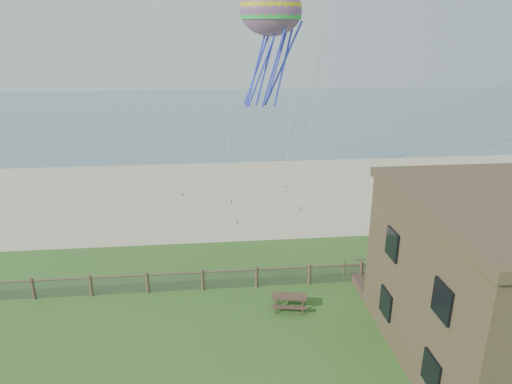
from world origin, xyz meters
TOP-DOWN VIEW (x-y plane):
  - ground at (0.00, 0.00)m, footprint 160.00×160.00m
  - sand_beach at (0.00, 22.00)m, footprint 72.00×20.00m
  - ocean at (0.00, 66.00)m, footprint 160.00×68.00m
  - chainlink_fence at (0.00, 6.00)m, footprint 36.20×0.20m
  - motel_deck at (13.00, 5.00)m, footprint 15.00×2.00m
  - picnic_table at (1.45, 3.71)m, footprint 1.97×1.63m
  - octopus_kite at (1.48, 12.02)m, footprint 4.02×3.17m

SIDE VIEW (x-z plane):
  - ground at x=0.00m, z-range 0.00..0.00m
  - ocean at x=0.00m, z-range -0.01..0.01m
  - sand_beach at x=0.00m, z-range -0.01..0.01m
  - motel_deck at x=13.00m, z-range 0.00..0.50m
  - picnic_table at x=1.45m, z-range 0.00..0.74m
  - chainlink_fence at x=0.00m, z-range -0.07..1.18m
  - octopus_kite at x=1.48m, z-range 9.08..16.50m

